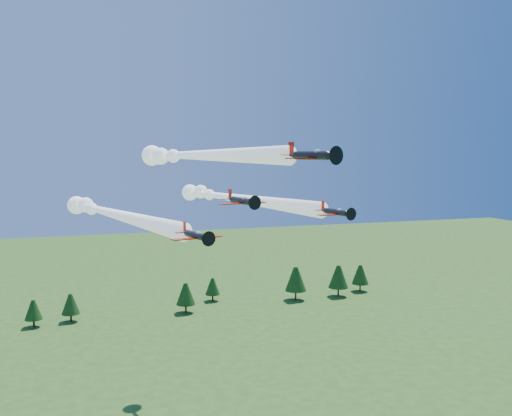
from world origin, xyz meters
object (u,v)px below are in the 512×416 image
object	(u,v)px
plane_left	(110,213)
plane_slot	(242,201)
plane_lead	(197,155)
plane_right	(232,198)

from	to	relation	value
plane_left	plane_slot	bearing A→B (deg)	-65.24
plane_lead	plane_left	size ratio (longest dim) A/B	0.81
plane_left	plane_right	size ratio (longest dim) A/B	1.00
plane_lead	plane_right	world-z (taller)	plane_lead
plane_right	plane_lead	bearing A→B (deg)	-132.95
plane_left	plane_lead	bearing A→B (deg)	-58.36
plane_slot	plane_right	bearing A→B (deg)	64.75
plane_left	plane_right	xyz separation A→B (m)	(23.92, 5.87, 1.65)
plane_right	plane_left	bearing A→B (deg)	-177.65
plane_slot	plane_lead	bearing A→B (deg)	104.97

